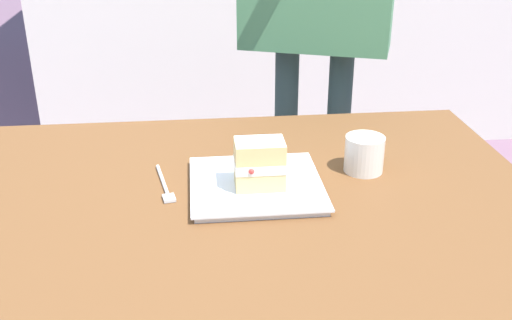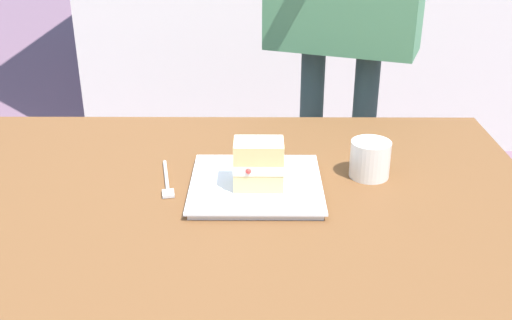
# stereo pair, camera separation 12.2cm
# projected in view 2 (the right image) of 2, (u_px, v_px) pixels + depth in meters

# --- Properties ---
(patio_table) EXTENTS (1.65, 1.03, 0.71)m
(patio_table) POSITION_uv_depth(u_px,v_px,m) (136.00, 245.00, 1.20)
(patio_table) COLOR brown
(patio_table) RESTS_ON ground
(dessert_plate) EXTENTS (0.27, 0.27, 0.02)m
(dessert_plate) POSITION_uv_depth(u_px,v_px,m) (256.00, 185.00, 1.25)
(dessert_plate) COLOR white
(dessert_plate) RESTS_ON patio_table
(cake_slice) EXTENTS (0.10, 0.08, 0.10)m
(cake_slice) POSITION_uv_depth(u_px,v_px,m) (259.00, 164.00, 1.21)
(cake_slice) COLOR #E0C17A
(cake_slice) RESTS_ON dessert_plate
(dessert_fork) EXTENTS (0.05, 0.17, 0.01)m
(dessert_fork) POSITION_uv_depth(u_px,v_px,m) (167.00, 181.00, 1.27)
(dessert_fork) COLOR silver
(dessert_fork) RESTS_ON patio_table
(coffee_cup) EXTENTS (0.09, 0.09, 0.08)m
(coffee_cup) POSITION_uv_depth(u_px,v_px,m) (370.00, 159.00, 1.29)
(coffee_cup) COLOR silver
(coffee_cup) RESTS_ON patio_table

